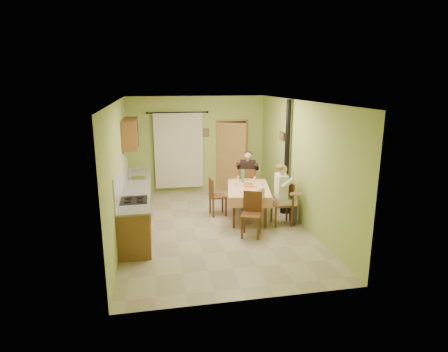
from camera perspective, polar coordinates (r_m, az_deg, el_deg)
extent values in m
cube|color=tan|center=(8.58, -1.53, -7.71)|extent=(4.00, 6.00, 0.01)
cube|color=#ABC364|center=(11.08, -4.12, 4.82)|extent=(4.00, 0.04, 2.80)
cube|color=#ABC364|center=(5.34, 3.67, -5.56)|extent=(4.00, 0.04, 2.80)
cube|color=#ABC364|center=(8.09, -15.71, 0.81)|extent=(0.04, 6.00, 2.80)
cube|color=#ABC364|center=(8.70, 11.52, 1.97)|extent=(0.04, 6.00, 2.80)
cube|color=white|center=(7.97, -1.66, 11.32)|extent=(4.00, 6.00, 0.04)
cube|color=brown|center=(8.72, -13.12, -4.65)|extent=(0.60, 3.60, 0.88)
cube|color=gray|center=(8.58, -13.29, -1.74)|extent=(0.64, 3.64, 0.04)
cube|color=white|center=(8.52, -15.33, 0.31)|extent=(0.02, 3.60, 0.66)
cube|color=silver|center=(9.35, -13.12, -0.32)|extent=(0.42, 0.42, 0.03)
cube|color=black|center=(7.62, -13.56, -3.59)|extent=(0.52, 0.56, 0.02)
cube|color=black|center=(7.76, -11.16, -6.84)|extent=(0.01, 0.55, 0.55)
cube|color=brown|center=(9.65, -14.09, 6.34)|extent=(0.35, 1.40, 0.70)
cylinder|color=black|center=(10.79, -7.07, 9.58)|extent=(1.70, 0.04, 0.04)
cube|color=silver|center=(10.96, -6.91, 3.85)|extent=(1.40, 0.06, 2.20)
cube|color=black|center=(11.30, 1.22, 3.13)|extent=(0.84, 0.03, 2.06)
cube|color=#B1854A|center=(11.20, -1.02, 3.03)|extent=(0.06, 0.06, 2.12)
cube|color=#B1854A|center=(11.39, 3.46, 3.19)|extent=(0.06, 0.06, 2.12)
cube|color=#B1854A|center=(11.13, 1.27, 8.48)|extent=(0.96, 0.06, 0.06)
cube|color=#B1854A|center=(11.13, 1.25, 2.90)|extent=(0.77, 0.35, 2.04)
cube|color=#EAAA7A|center=(8.90, 3.76, -1.88)|extent=(1.26, 1.75, 0.04)
cube|color=#EAAA7A|center=(8.17, 4.03, -4.17)|extent=(0.94, 0.21, 0.22)
cube|color=#EAAA7A|center=(9.70, 3.50, -1.20)|extent=(0.94, 0.21, 0.22)
cube|color=#EAAA7A|center=(8.92, 0.67, -2.55)|extent=(0.33, 1.56, 0.22)
cube|color=#EAAA7A|center=(8.97, 6.80, -2.55)|extent=(0.33, 1.56, 0.22)
cylinder|color=white|center=(9.54, 3.67, -0.59)|extent=(0.25, 0.25, 0.02)
ellipsoid|color=#CC7233|center=(9.53, 3.67, -0.47)|extent=(0.12, 0.12, 0.05)
cylinder|color=white|center=(8.29, 4.25, -2.90)|extent=(0.25, 0.25, 0.02)
ellipsoid|color=#CC7233|center=(8.28, 4.25, -2.76)|extent=(0.12, 0.12, 0.05)
cylinder|color=white|center=(8.61, 5.58, -2.28)|extent=(0.25, 0.25, 0.02)
ellipsoid|color=#CC7233|center=(8.60, 5.58, -2.14)|extent=(0.12, 0.12, 0.05)
cylinder|color=white|center=(9.06, 1.88, -1.37)|extent=(0.25, 0.25, 0.02)
ellipsoid|color=#CC7233|center=(9.06, 1.88, -1.24)|extent=(0.12, 0.12, 0.05)
cylinder|color=#FFAF45|center=(8.93, 3.75, -1.42)|extent=(0.26, 0.26, 0.08)
cylinder|color=white|center=(8.37, 3.95, -2.73)|extent=(0.28, 0.28, 0.02)
cube|color=tan|center=(8.34, 4.01, -2.63)|extent=(0.07, 0.07, 0.03)
cube|color=tan|center=(8.36, 3.98, -2.60)|extent=(0.07, 0.06, 0.03)
cube|color=tan|center=(8.33, 3.62, -2.65)|extent=(0.07, 0.06, 0.03)
cylinder|color=silver|center=(8.75, 4.91, -1.70)|extent=(0.07, 0.07, 0.10)
cylinder|color=silver|center=(9.22, 4.52, -0.87)|extent=(0.07, 0.07, 0.10)
cylinder|color=white|center=(8.11, 5.83, -2.49)|extent=(0.11, 0.11, 0.22)
cylinder|color=silver|center=(8.11, 5.83, -2.29)|extent=(0.02, 0.02, 0.30)
cube|color=#5C3319|center=(10.01, 3.58, -1.60)|extent=(0.56, 0.56, 0.04)
cube|color=#5C3319|center=(9.75, 3.48, -0.39)|extent=(0.42, 0.19, 0.50)
cube|color=#5C3319|center=(7.91, 4.17, -5.95)|extent=(0.52, 0.52, 0.04)
cube|color=#5C3319|center=(8.00, 4.37, -3.86)|extent=(0.38, 0.19, 0.45)
cube|color=#5C3319|center=(8.67, 8.80, -4.27)|extent=(0.45, 0.45, 0.04)
cube|color=#5C3319|center=(8.64, 10.11, -2.52)|extent=(0.06, 0.43, 0.49)
cube|color=#5C3319|center=(9.15, -0.93, -3.09)|extent=(0.41, 0.41, 0.04)
cube|color=#5C3319|center=(9.05, -1.98, -1.74)|extent=(0.07, 0.38, 0.43)
cube|color=black|center=(9.89, 3.52, -1.31)|extent=(0.48, 0.50, 0.16)
cube|color=black|center=(9.93, 3.64, 0.84)|extent=(0.45, 0.35, 0.54)
sphere|color=tan|center=(9.84, 3.66, 3.03)|extent=(0.21, 0.21, 0.21)
ellipsoid|color=black|center=(9.87, 3.69, 3.31)|extent=(0.21, 0.21, 0.16)
cube|color=silver|center=(8.67, 9.46, -3.73)|extent=(0.42, 0.38, 0.16)
cube|color=silver|center=(8.53, 8.72, -1.54)|extent=(0.24, 0.41, 0.54)
sphere|color=tan|center=(8.44, 8.88, 1.01)|extent=(0.21, 0.21, 0.21)
ellipsoid|color=olive|center=(8.42, 8.63, 1.27)|extent=(0.21, 0.21, 0.16)
cylinder|color=black|center=(9.21, 9.55, 2.73)|extent=(0.12, 0.12, 2.80)
cylinder|color=black|center=(9.54, 9.24, -4.65)|extent=(0.24, 0.24, 0.30)
cube|color=black|center=(11.03, -2.84, 6.63)|extent=(0.19, 0.03, 0.23)
cube|color=brown|center=(9.72, 8.82, 6.05)|extent=(0.03, 0.31, 0.21)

